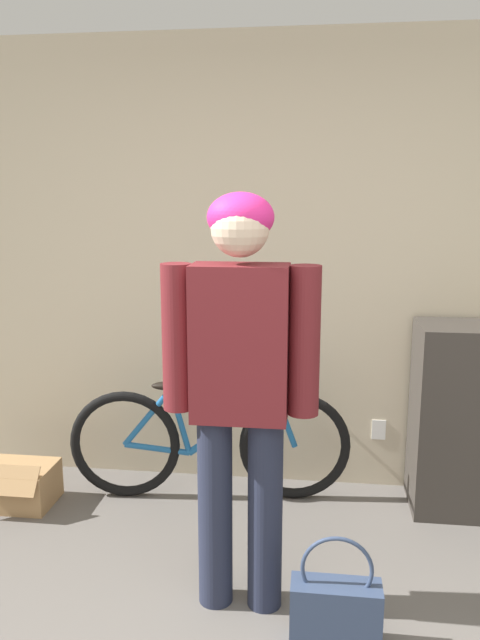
% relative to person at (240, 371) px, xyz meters
% --- Properties ---
extents(wall_back, '(8.00, 0.07, 2.60)m').
position_rel_person_xyz_m(wall_back, '(0.13, 1.23, 0.27)').
color(wall_back, beige).
rests_on(wall_back, ground_plane).
extents(person, '(0.63, 0.25, 1.73)m').
position_rel_person_xyz_m(person, '(0.00, 0.00, 0.00)').
color(person, '#23283D').
rests_on(person, ground_plane).
extents(bicycle, '(1.60, 0.46, 0.70)m').
position_rel_person_xyz_m(bicycle, '(-0.29, 0.92, -0.69)').
color(bicycle, black).
rests_on(bicycle, ground_plane).
extents(handbag, '(0.35, 0.13, 0.46)m').
position_rel_person_xyz_m(handbag, '(0.40, -0.21, -0.88)').
color(handbag, '#334260').
rests_on(handbag, ground_plane).
extents(cardboard_box, '(0.39, 0.36, 0.28)m').
position_rel_person_xyz_m(cardboard_box, '(-1.35, 0.70, -0.92)').
color(cardboard_box, '#A87F51').
rests_on(cardboard_box, ground_plane).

